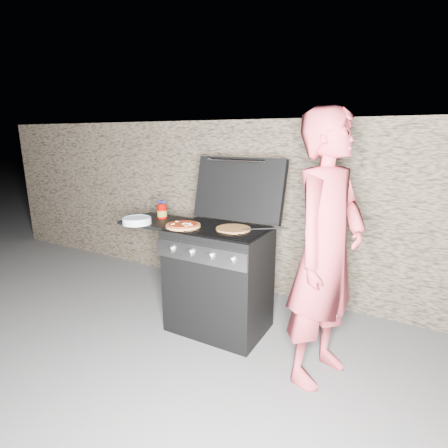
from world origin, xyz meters
The scene contains 10 objects.
ground centered at (0.00, 0.00, 0.00)m, with size 50.00×50.00×0.00m, color #5D5B5A.
stone_wall centered at (0.00, 1.05, 0.90)m, with size 8.00×0.35×1.80m, color #7A6752.
gas_grill centered at (-0.25, 0.00, 0.46)m, with size 1.34×0.79×0.91m, color black, non-canonical shape.
pizza_topped centered at (-0.27, -0.11, 0.93)m, with size 0.29×0.29×0.03m, color tan, non-canonical shape.
pizza_plain centered at (0.13, 0.01, 0.92)m, with size 0.28×0.28×0.02m, color gold.
sauce_jar centered at (-0.65, 0.08, 0.97)m, with size 0.09×0.09×0.13m, color #8F0400.
blue_carton centered at (-0.75, 0.20, 0.97)m, with size 0.06×0.04×0.13m, color navy.
plate_stack centered at (-0.70, -0.20, 0.93)m, with size 0.24×0.24×0.06m, color white.
person centered at (0.91, -0.17, 0.91)m, with size 0.66×0.44×1.82m, color #B13640.
tongs centered at (0.40, 0.00, 0.95)m, with size 0.01×0.01×0.40m, color black.
Camera 1 is at (1.38, -2.39, 1.65)m, focal length 28.00 mm.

